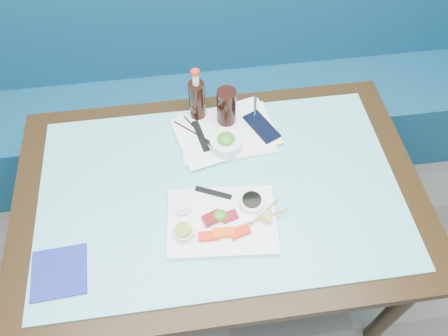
{
  "coord_description": "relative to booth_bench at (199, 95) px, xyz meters",
  "views": [
    {
      "loc": [
        -0.09,
        0.65,
        2.01
      ],
      "look_at": [
        0.02,
        1.51,
        0.8
      ],
      "focal_mm": 35.0,
      "sensor_mm": 36.0,
      "label": 1
    }
  ],
  "objects": [
    {
      "name": "seaweed_bowl",
      "position": [
        0.04,
        -0.67,
        0.42
      ],
      "size": [
        0.15,
        0.15,
        0.05
      ],
      "primitive_type": "cylinder",
      "rotation": [
        0.0,
        0.0,
        0.38
      ],
      "color": "white",
      "rests_on": "serving_tray"
    },
    {
      "name": "tuna_right",
      "position": [
        0.02,
        -0.96,
        0.41
      ],
      "size": [
        0.06,
        0.04,
        0.02
      ],
      "primitive_type": "cube",
      "rotation": [
        0.0,
        0.0,
        0.27
      ],
      "color": "maroon",
      "rests_on": "sashimi_plate"
    },
    {
      "name": "sashimi_plate",
      "position": [
        -0.01,
        -0.97,
        0.39
      ],
      "size": [
        0.37,
        0.28,
        0.02
      ],
      "primitive_type": "cube",
      "rotation": [
        0.0,
        0.0,
        -0.09
      ],
      "color": "white",
      "rests_on": "glass_top"
    },
    {
      "name": "wooden_chopstick_b",
      "position": [
        0.11,
        -0.98,
        0.4
      ],
      "size": [
        0.2,
        0.06,
        0.01
      ],
      "primitive_type": "cylinder",
      "rotation": [
        1.57,
        0.0,
        -1.32
      ],
      "color": "#AE8052",
      "rests_on": "sashimi_plate"
    },
    {
      "name": "seaweed_garnish",
      "position": [
        -0.01,
        -0.96,
        0.41
      ],
      "size": [
        0.06,
        0.05,
        0.03
      ],
      "primitive_type": "ellipsoid",
      "rotation": [
        0.0,
        0.0,
        0.26
      ],
      "color": "#378B20",
      "rests_on": "sashimi_plate"
    },
    {
      "name": "seaweed_salad",
      "position": [
        0.04,
        -0.67,
        0.45
      ],
      "size": [
        0.07,
        0.07,
        0.03
      ],
      "primitive_type": "ellipsoid",
      "rotation": [
        0.0,
        0.0,
        -0.03
      ],
      "color": "#398F21",
      "rests_on": "seaweed_bowl"
    },
    {
      "name": "soy_fill",
      "position": [
        0.1,
        -0.92,
        0.42
      ],
      "size": [
        0.08,
        0.08,
        0.01
      ],
      "primitive_type": "cylinder",
      "rotation": [
        0.0,
        0.0,
        -0.35
      ],
      "color": "black",
      "rests_on": "soy_dish"
    },
    {
      "name": "dining_table",
      "position": [
        0.0,
        -0.84,
        0.29
      ],
      "size": [
        1.4,
        0.9,
        0.75
      ],
      "color": "black",
      "rests_on": "ground"
    },
    {
      "name": "salmon_left",
      "position": [
        -0.06,
        -1.02,
        0.41
      ],
      "size": [
        0.06,
        0.03,
        0.02
      ],
      "primitive_type": "cube",
      "rotation": [
        0.0,
        0.0,
        -0.02
      ],
      "color": "#FC240A",
      "rests_on": "sashimi_plate"
    },
    {
      "name": "fork",
      "position": [
        0.18,
        -0.49,
        0.4
      ],
      "size": [
        0.03,
        0.1,
        0.01
      ],
      "primitive_type": "cylinder",
      "rotation": [
        1.57,
        0.0,
        -0.2
      ],
      "color": "white",
      "rests_on": "serving_tray"
    },
    {
      "name": "salmon_mid",
      "position": [
        -0.01,
        -1.02,
        0.41
      ],
      "size": [
        0.07,
        0.03,
        0.02
      ],
      "primitive_type": "cube",
      "rotation": [
        0.0,
        0.0,
        -0.02
      ],
      "color": "#FF4D0A",
      "rests_on": "sashimi_plate"
    },
    {
      "name": "wasabi_fill",
      "position": [
        -0.13,
        -1.0,
        0.43
      ],
      "size": [
        0.06,
        0.06,
        0.01
      ],
      "primitive_type": "cylinder",
      "rotation": [
        0.0,
        0.0,
        -0.16
      ],
      "color": "#89A434",
      "rests_on": "ramekin_wasabi"
    },
    {
      "name": "blue_napkin",
      "position": [
        -0.52,
        -1.07,
        0.39
      ],
      "size": [
        0.17,
        0.17,
        0.01
      ],
      "primitive_type": "cube",
      "rotation": [
        0.0,
        0.0,
        0.05
      ],
      "color": "navy",
      "rests_on": "glass_top"
    },
    {
      "name": "cola_bottle_cap",
      "position": [
        -0.04,
        -0.5,
        0.61
      ],
      "size": [
        0.04,
        0.04,
        0.01
      ],
      "primitive_type": "cylinder",
      "rotation": [
        0.0,
        0.0,
        0.28
      ],
      "color": "red",
      "rests_on": "cola_bottle_neck"
    },
    {
      "name": "glass_top",
      "position": [
        0.0,
        -0.84,
        0.38
      ],
      "size": [
        1.22,
        0.76,
        0.01
      ],
      "primitive_type": "cube",
      "color": "#65BFCB",
      "rests_on": "dining_table"
    },
    {
      "name": "cola_glass",
      "position": [
        0.06,
        -0.54,
        0.47
      ],
      "size": [
        0.08,
        0.08,
        0.15
      ],
      "primitive_type": "cylinder",
      "rotation": [
        0.0,
        0.0,
        -0.08
      ],
      "color": "black",
      "rests_on": "serving_tray"
    },
    {
      "name": "booth_bench",
      "position": [
        0.0,
        0.0,
        0.0
      ],
      "size": [
        3.0,
        0.56,
        1.17
      ],
      "color": "navy",
      "rests_on": "ground"
    },
    {
      "name": "chopstick_sleeve",
      "position": [
        -0.02,
        -0.86,
        0.4
      ],
      "size": [
        0.12,
        0.07,
        0.0
      ],
      "primitive_type": "cube",
      "rotation": [
        0.0,
        0.0,
        -0.43
      ],
      "color": "black",
      "rests_on": "sashimi_plate"
    },
    {
      "name": "black_chopstick_b",
      "position": [
        -0.04,
        -0.61,
        0.4
      ],
      "size": [
        0.12,
        0.21,
        0.01
      ],
      "primitive_type": "cylinder",
      "rotation": [
        1.57,
        0.0,
        0.49
      ],
      "color": "black",
      "rests_on": "serving_tray"
    },
    {
      "name": "tray_sleeve",
      "position": [
        -0.04,
        -0.61,
        0.4
      ],
      "size": [
        0.06,
        0.16,
        0.0
      ],
      "primitive_type": "cube",
      "rotation": [
        0.0,
        0.0,
        0.2
      ],
      "color": "black",
      "rests_on": "serving_tray"
    },
    {
      "name": "soy_dish",
      "position": [
        0.1,
        -0.92,
        0.41
      ],
      "size": [
        0.11,
        0.11,
        0.02
      ],
      "primitive_type": "cylinder",
      "rotation": [
        0.0,
        0.0,
        0.23
      ],
      "color": "white",
      "rests_on": "sashimi_plate"
    },
    {
      "name": "paper_placemat",
      "position": [
        0.05,
        -0.6,
        0.4
      ],
      "size": [
        0.41,
        0.33,
        0.0
      ],
      "primitive_type": "cube",
      "rotation": [
        0.0,
        0.0,
        0.23
      ],
      "color": "white",
      "rests_on": "serving_tray"
    },
    {
      "name": "wooden_chopstick_a",
      "position": [
        0.1,
        -0.98,
        0.4
      ],
      "size": [
        0.17,
        0.13,
        0.01
      ],
      "primitive_type": "cylinder",
      "rotation": [
        1.57,
        0.0,
        -0.92
      ],
      "color": "#A0724B",
      "rests_on": "sashimi_plate"
    },
    {
      "name": "ramekin_ginger",
      "position": [
        -0.13,
        -0.91,
        0.41
      ],
      "size": [
        0.07,
        0.07,
        0.02
      ],
      "primitive_type": "cylinder",
      "rotation": [
        0.0,
        0.0,
        -0.26
      ],
      "color": "white",
      "rests_on": "sashimi_plate"
    },
    {
      "name": "ginger_fill",
      "position": [
        -0.13,
        -0.91,
        0.43
      ],
      "size": [
        0.06,
        0.06,
        0.01
      ],
      "primitive_type": "cylinder",
      "rotation": [
        0.0,
        0.0,
        -0.35
      ],
      "color": "#FFE3D1",
      "rests_on": "ramekin_ginger"
    },
    {
      "name": "cola_bottle_neck",
      "position": [
        -0.04,
        -0.5,
        0.58
      ],
      "size": [
        0.03,
        0.03,
        0.05
      ],
      "primitive_type": "cylinder",
      "rotation": [
        0.0,
        0.0,
        -0.38
      ],
      "color": "silver",
      "rests_on": "cola_bottle_body"
    },
    {
      "name": "salmon_right",
      "position": [
        0.04,
        -1.02,
        0.41
      ],
      "size": [
        0.07,
        0.05,
        0.02
      ],
      "primitive_type": "cube",
      "rotation": [
        0.0,
        0.0,
        0.28
      ],
      "color": "red",
      "rests_on": "sashimi_plate"
    },
    {
      "name": "serving_tray",
      "position": [
        0.05,
        -0.6,
        0.39
      ],
      "size": [
        0.35,
        0.27,
        0.01
      ],
      "primitive_type": "cube",
      "rotation": [
        0.0,
        0.0,
        0.04
      ],
      "color": "white",
      "rests_on": "glass_top"
    },
    {
      "name": "navy_pouch",
      "position": [
        0.19,
        -0.6,
        0.4
      ],
      "size": [
        0.13,
        0.17,
        0.01
      ],
      "primitive_type": "cube",
      "rotation": [
        0.0,
        0.0,
        0.44
      ],
      "color": "black",
      "rests_on": "serving_tray"
    },
    {
      "name": "ramekin_wasabi",
      "position": [
        -0.13,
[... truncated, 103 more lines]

